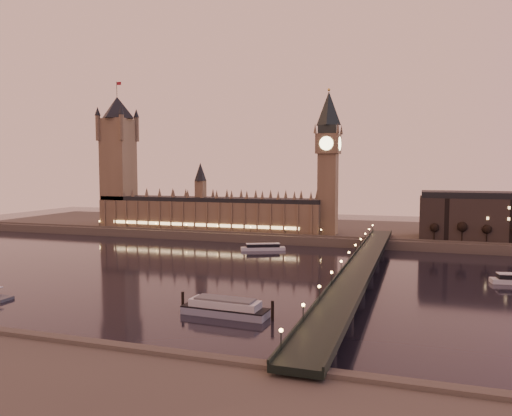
{
  "coord_description": "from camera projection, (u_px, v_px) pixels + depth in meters",
  "views": [
    {
      "loc": [
        117.57,
        -234.6,
        52.97
      ],
      "look_at": [
        28.16,
        35.0,
        30.82
      ],
      "focal_mm": 35.0,
      "sensor_mm": 36.0,
      "label": 1
    }
  ],
  "objects": [
    {
      "name": "moored_barge",
      "position": [
        225.0,
        308.0,
        180.72
      ],
      "size": [
        36.98,
        10.6,
        6.79
      ],
      "rotation": [
        0.0,
        0.0,
        -0.05
      ],
      "color": "gray",
      "rests_on": "ground"
    },
    {
      "name": "ground",
      "position": [
        185.0,
        270.0,
        263.02
      ],
      "size": [
        700.0,
        700.0,
        0.0
      ],
      "primitive_type": "plane",
      "color": "black",
      "rests_on": "ground"
    },
    {
      "name": "bare_tree_0",
      "position": [
        437.0,
        228.0,
        324.79
      ],
      "size": [
        5.63,
        5.63,
        11.45
      ],
      "color": "black",
      "rests_on": "ground"
    },
    {
      "name": "bare_tree_1",
      "position": [
        462.0,
        229.0,
        320.05
      ],
      "size": [
        5.63,
        5.63,
        11.45
      ],
      "color": "black",
      "rests_on": "ground"
    },
    {
      "name": "bare_tree_2",
      "position": [
        488.0,
        230.0,
        315.31
      ],
      "size": [
        5.63,
        5.63,
        11.45
      ],
      "color": "black",
      "rests_on": "ground"
    },
    {
      "name": "big_ben",
      "position": [
        328.0,
        154.0,
        355.59
      ],
      "size": [
        17.68,
        17.68,
        104.0
      ],
      "color": "brown",
      "rests_on": "ground"
    },
    {
      "name": "victoria_tower",
      "position": [
        118.0,
        154.0,
        410.07
      ],
      "size": [
        31.68,
        31.68,
        118.0
      ],
      "color": "brown",
      "rests_on": "ground"
    },
    {
      "name": "far_embankment",
      "position": [
        308.0,
        230.0,
        409.51
      ],
      "size": [
        560.0,
        130.0,
        6.0
      ],
      "primitive_type": "cube",
      "color": "#423D35",
      "rests_on": "ground"
    },
    {
      "name": "westminster_bridge",
      "position": [
        361.0,
        271.0,
        233.84
      ],
      "size": [
        13.2,
        260.0,
        15.3
      ],
      "color": "black",
      "rests_on": "ground"
    },
    {
      "name": "palace_of_westminster",
      "position": [
        208.0,
        209.0,
        388.42
      ],
      "size": [
        180.0,
        26.62,
        52.0
      ],
      "color": "brown",
      "rests_on": "ground"
    },
    {
      "name": "cruise_boat_a",
      "position": [
        263.0,
        247.0,
        325.97
      ],
      "size": [
        28.87,
        17.62,
        4.62
      ],
      "rotation": [
        0.0,
        0.0,
        0.43
      ],
      "color": "silver",
      "rests_on": "ground"
    }
  ]
}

